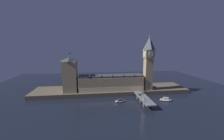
% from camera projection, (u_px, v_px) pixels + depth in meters
% --- Properties ---
extents(ground_plane, '(400.00, 400.00, 0.00)m').
position_uv_depth(ground_plane, '(115.00, 102.00, 165.09)').
color(ground_plane, black).
extents(embankment, '(220.00, 42.00, 5.91)m').
position_uv_depth(embankment, '(111.00, 90.00, 202.75)').
color(embankment, brown).
rests_on(embankment, ground_plane).
extents(parliament_hall, '(87.91, 19.46, 25.70)m').
position_uv_depth(parliament_hall, '(111.00, 83.00, 191.60)').
color(parliament_hall, tan).
rests_on(parliament_hall, embankment).
extents(clock_tower, '(12.98, 13.09, 75.21)m').
position_uv_depth(clock_tower, '(149.00, 62.00, 189.96)').
color(clock_tower, tan).
rests_on(clock_tower, embankment).
extents(victoria_tower, '(17.92, 17.92, 52.71)m').
position_uv_depth(victoria_tower, '(70.00, 75.00, 182.88)').
color(victoria_tower, tan).
rests_on(victoria_tower, embankment).
extents(bridge, '(11.27, 46.00, 6.60)m').
position_uv_depth(bridge, '(144.00, 99.00, 163.62)').
color(bridge, slate).
rests_on(bridge, ground_plane).
extents(car_northbound_lead, '(1.99, 4.79, 1.55)m').
position_uv_depth(car_northbound_lead, '(140.00, 94.00, 171.16)').
color(car_northbound_lead, black).
rests_on(car_northbound_lead, bridge).
extents(car_northbound_trail, '(2.01, 4.56, 1.52)m').
position_uv_depth(car_northbound_trail, '(145.00, 100.00, 154.28)').
color(car_northbound_trail, silver).
rests_on(car_northbound_trail, bridge).
extents(car_southbound_trail, '(2.02, 4.66, 1.42)m').
position_uv_depth(car_southbound_trail, '(142.00, 93.00, 176.00)').
color(car_southbound_trail, '#235633').
rests_on(car_southbound_trail, bridge).
extents(pedestrian_near_rail, '(0.38, 0.38, 1.77)m').
position_uv_depth(pedestrian_near_rail, '(144.00, 101.00, 150.42)').
color(pedestrian_near_rail, black).
rests_on(pedestrian_near_rail, bridge).
extents(pedestrian_mid_walk, '(0.38, 0.38, 1.80)m').
position_uv_depth(pedestrian_mid_walk, '(149.00, 98.00, 160.13)').
color(pedestrian_mid_walk, black).
rests_on(pedestrian_mid_walk, bridge).
extents(pedestrian_far_rail, '(0.38, 0.38, 1.69)m').
position_uv_depth(pedestrian_far_rail, '(137.00, 94.00, 172.54)').
color(pedestrian_far_rail, black).
rests_on(pedestrian_far_rail, bridge).
extents(street_lamp_near, '(1.34, 0.60, 6.65)m').
position_uv_depth(street_lamp_near, '(144.00, 99.00, 147.54)').
color(street_lamp_near, '#2D3333').
rests_on(street_lamp_near, bridge).
extents(street_lamp_mid, '(1.34, 0.60, 7.23)m').
position_uv_depth(street_lamp_mid, '(148.00, 94.00, 163.21)').
color(street_lamp_mid, '#2D3333').
rests_on(street_lamp_mid, bridge).
extents(boat_upstream, '(13.02, 5.49, 3.52)m').
position_uv_depth(boat_upstream, '(120.00, 101.00, 165.91)').
color(boat_upstream, '#B2A893').
rests_on(boat_upstream, ground_plane).
extents(boat_downstream, '(14.82, 8.28, 4.72)m').
position_uv_depth(boat_downstream, '(166.00, 100.00, 168.90)').
color(boat_downstream, white).
rests_on(boat_downstream, ground_plane).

